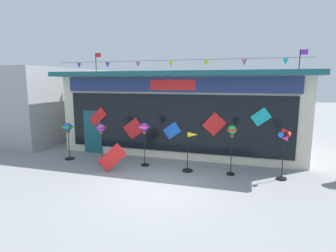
{
  "coord_description": "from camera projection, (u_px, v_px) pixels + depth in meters",
  "views": [
    {
      "loc": [
        2.66,
        -7.71,
        3.34
      ],
      "look_at": [
        -0.47,
        2.72,
        1.53
      ],
      "focal_mm": 28.95,
      "sensor_mm": 36.0,
      "label": 1
    }
  ],
  "objects": [
    {
      "name": "wind_spinner_left",
      "position": [
        102.0,
        135.0,
        10.91
      ],
      "size": [
        0.33,
        0.33,
        1.63
      ],
      "color": "black",
      "rests_on": "ground_plane"
    },
    {
      "name": "kite_shop_building",
      "position": [
        186.0,
        110.0,
        13.8
      ],
      "size": [
        11.16,
        5.83,
        4.86
      ],
      "color": "beige",
      "rests_on": "ground_plane"
    },
    {
      "name": "neighbour_building",
      "position": [
        35.0,
        102.0,
        16.95
      ],
      "size": [
        6.51,
        7.85,
        4.05
      ],
      "primitive_type": "cube",
      "color": "#99999E",
      "rests_on": "ground_plane"
    },
    {
      "name": "display_kite_on_ground",
      "position": [
        112.0,
        158.0,
        10.03
      ],
      "size": [
        1.08,
        0.29,
        1.08
      ],
      "primitive_type": "cube",
      "rotation": [
        -0.26,
        0.79,
        0.0
      ],
      "color": "red",
      "rests_on": "ground_plane"
    },
    {
      "name": "wind_spinner_far_left",
      "position": [
        68.0,
        132.0,
        11.51
      ],
      "size": [
        0.39,
        0.39,
        1.59
      ],
      "color": "black",
      "rests_on": "ground_plane"
    },
    {
      "name": "ground_plane",
      "position": [
        158.0,
        188.0,
        8.59
      ],
      "size": [
        80.0,
        80.0,
        0.0
      ],
      "primitive_type": "plane",
      "color": "gray"
    },
    {
      "name": "wind_spinner_center_right",
      "position": [
        191.0,
        148.0,
        9.96
      ],
      "size": [
        0.58,
        0.38,
        1.51
      ],
      "color": "black",
      "rests_on": "ground_plane"
    },
    {
      "name": "wind_spinner_right",
      "position": [
        232.0,
        136.0,
        9.54
      ],
      "size": [
        0.31,
        0.31,
        1.81
      ],
      "color": "black",
      "rests_on": "ground_plane"
    },
    {
      "name": "wind_spinner_far_right",
      "position": [
        284.0,
        144.0,
        9.08
      ],
      "size": [
        0.44,
        0.34,
        1.8
      ],
      "color": "black",
      "rests_on": "ground_plane"
    },
    {
      "name": "wind_spinner_center_left",
      "position": [
        145.0,
        132.0,
        10.59
      ],
      "size": [
        0.33,
        0.33,
        1.73
      ],
      "color": "black",
      "rests_on": "ground_plane"
    }
  ]
}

